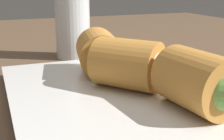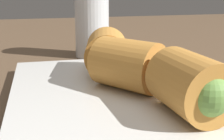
% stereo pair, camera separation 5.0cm
% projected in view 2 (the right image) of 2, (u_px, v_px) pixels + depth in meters
% --- Properties ---
extents(table_surface, '(1.80, 1.40, 0.02)m').
position_uv_depth(table_surface, '(114.00, 125.00, 0.32)').
color(table_surface, brown).
rests_on(table_surface, ground).
extents(serving_plate, '(0.29, 0.22, 0.01)m').
position_uv_depth(serving_plate, '(112.00, 95.00, 0.35)').
color(serving_plate, silver).
rests_on(serving_plate, table_surface).
extents(roll_front_left, '(0.08, 0.06, 0.06)m').
position_uv_depth(roll_front_left, '(193.00, 86.00, 0.27)').
color(roll_front_left, '#C68438').
rests_on(roll_front_left, serving_plate).
extents(roll_front_right, '(0.09, 0.09, 0.06)m').
position_uv_depth(roll_front_right, '(132.00, 65.00, 0.34)').
color(roll_front_right, '#C68438').
rests_on(roll_front_right, serving_plate).
extents(roll_back_left, '(0.09, 0.07, 0.06)m').
position_uv_depth(roll_back_left, '(107.00, 53.00, 0.40)').
color(roll_back_left, '#C68438').
rests_on(roll_back_left, serving_plate).
extents(drinking_glass, '(0.06, 0.06, 0.13)m').
position_uv_depth(drinking_glass, '(92.00, 20.00, 0.55)').
color(drinking_glass, silver).
rests_on(drinking_glass, table_surface).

